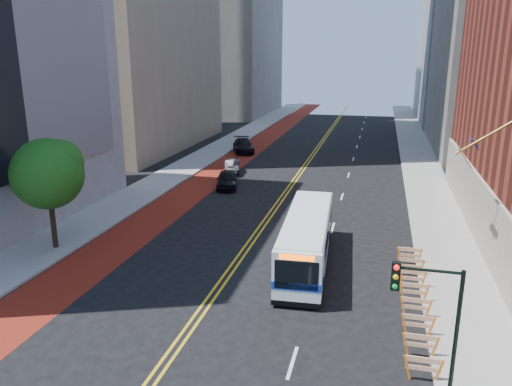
{
  "coord_description": "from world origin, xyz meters",
  "views": [
    {
      "loc": [
        7.5,
        -18.7,
        11.57
      ],
      "look_at": [
        0.85,
        8.0,
        3.86
      ],
      "focal_mm": 35.0,
      "sensor_mm": 36.0,
      "label": 1
    }
  ],
  "objects_px": {
    "traffic_signal": "(429,309)",
    "car_a": "(227,180)",
    "car_c": "(243,146)",
    "car_b": "(232,166)",
    "street_tree": "(49,171)",
    "transit_bus": "(307,239)"
  },
  "relations": [
    {
      "from": "street_tree",
      "to": "transit_bus",
      "type": "bearing_deg",
      "value": 5.44
    },
    {
      "from": "traffic_signal",
      "to": "car_b",
      "type": "xyz_separation_m",
      "value": [
        -15.99,
        31.52,
        -3.05
      ]
    },
    {
      "from": "traffic_signal",
      "to": "car_a",
      "type": "relative_size",
      "value": 1.16
    },
    {
      "from": "car_c",
      "to": "traffic_signal",
      "type": "bearing_deg",
      "value": -88.24
    },
    {
      "from": "car_c",
      "to": "car_b",
      "type": "bearing_deg",
      "value": -101.41
    },
    {
      "from": "traffic_signal",
      "to": "car_c",
      "type": "xyz_separation_m",
      "value": [
        -17.83,
        42.4,
        -2.92
      ]
    },
    {
      "from": "car_c",
      "to": "street_tree",
      "type": "bearing_deg",
      "value": -115.96
    },
    {
      "from": "street_tree",
      "to": "traffic_signal",
      "type": "distance_m",
      "value": 22.79
    },
    {
      "from": "car_a",
      "to": "car_b",
      "type": "distance_m",
      "value": 5.65
    },
    {
      "from": "traffic_signal",
      "to": "car_b",
      "type": "distance_m",
      "value": 35.48
    },
    {
      "from": "car_a",
      "to": "car_c",
      "type": "distance_m",
      "value": 16.68
    },
    {
      "from": "street_tree",
      "to": "car_b",
      "type": "relative_size",
      "value": 1.63
    },
    {
      "from": "car_b",
      "to": "car_c",
      "type": "bearing_deg",
      "value": 85.18
    },
    {
      "from": "transit_bus",
      "to": "car_c",
      "type": "relative_size",
      "value": 1.96
    },
    {
      "from": "car_a",
      "to": "car_c",
      "type": "xyz_separation_m",
      "value": [
        -2.97,
        16.41,
        0.06
      ]
    },
    {
      "from": "transit_bus",
      "to": "car_b",
      "type": "bearing_deg",
      "value": 113.85
    },
    {
      "from": "street_tree",
      "to": "car_b",
      "type": "bearing_deg",
      "value": 78.0
    },
    {
      "from": "car_b",
      "to": "car_c",
      "type": "distance_m",
      "value": 11.03
    },
    {
      "from": "street_tree",
      "to": "car_c",
      "type": "height_order",
      "value": "street_tree"
    },
    {
      "from": "traffic_signal",
      "to": "car_a",
      "type": "distance_m",
      "value": 30.08
    },
    {
      "from": "traffic_signal",
      "to": "car_b",
      "type": "bearing_deg",
      "value": 116.89
    },
    {
      "from": "traffic_signal",
      "to": "transit_bus",
      "type": "bearing_deg",
      "value": 116.5
    }
  ]
}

